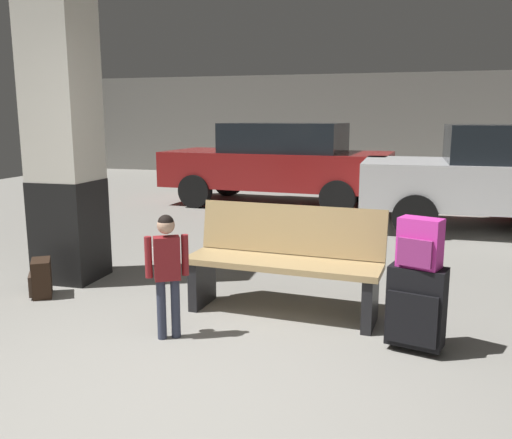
{
  "coord_description": "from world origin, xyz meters",
  "views": [
    {
      "loc": [
        1.25,
        -2.55,
        1.61
      ],
      "look_at": [
        0.2,
        1.3,
        0.85
      ],
      "focal_mm": 37.73,
      "sensor_mm": 36.0,
      "label": 1
    }
  ],
  "objects_px": {
    "structural_pillar": "(64,139)",
    "backpack_dark_floor": "(41,278)",
    "backpack_bright": "(420,243)",
    "bench": "(285,261)",
    "parked_car_far": "(279,162)",
    "child": "(167,263)",
    "suitcase": "(416,307)"
  },
  "relations": [
    {
      "from": "bench",
      "to": "backpack_bright",
      "type": "xyz_separation_m",
      "value": [
        1.04,
        -0.51,
        0.33
      ]
    },
    {
      "from": "child",
      "to": "backpack_dark_floor",
      "type": "relative_size",
      "value": 2.73
    },
    {
      "from": "backpack_dark_floor",
      "to": "parked_car_far",
      "type": "distance_m",
      "value": 5.81
    },
    {
      "from": "bench",
      "to": "backpack_dark_floor",
      "type": "xyz_separation_m",
      "value": [
        -2.23,
        -0.18,
        -0.28
      ]
    },
    {
      "from": "structural_pillar",
      "to": "bench",
      "type": "height_order",
      "value": "structural_pillar"
    },
    {
      "from": "structural_pillar",
      "to": "suitcase",
      "type": "distance_m",
      "value": 3.61
    },
    {
      "from": "structural_pillar",
      "to": "backpack_bright",
      "type": "distance_m",
      "value": 3.5
    },
    {
      "from": "backpack_bright",
      "to": "child",
      "type": "height_order",
      "value": "backpack_bright"
    },
    {
      "from": "child",
      "to": "parked_car_far",
      "type": "relative_size",
      "value": 0.22
    },
    {
      "from": "bench",
      "to": "backpack_bright",
      "type": "distance_m",
      "value": 1.2
    },
    {
      "from": "child",
      "to": "suitcase",
      "type": "bearing_deg",
      "value": 7.91
    },
    {
      "from": "backpack_dark_floor",
      "to": "parked_car_far",
      "type": "xyz_separation_m",
      "value": [
        0.93,
        5.69,
        0.64
      ]
    },
    {
      "from": "structural_pillar",
      "to": "child",
      "type": "height_order",
      "value": "structural_pillar"
    },
    {
      "from": "backpack_bright",
      "to": "parked_car_far",
      "type": "height_order",
      "value": "parked_car_far"
    },
    {
      "from": "suitcase",
      "to": "parked_car_far",
      "type": "bearing_deg",
      "value": 111.22
    },
    {
      "from": "suitcase",
      "to": "backpack_dark_floor",
      "type": "distance_m",
      "value": 3.29
    },
    {
      "from": "parked_car_far",
      "to": "structural_pillar",
      "type": "bearing_deg",
      "value": -100.86
    },
    {
      "from": "structural_pillar",
      "to": "backpack_dark_floor",
      "type": "xyz_separation_m",
      "value": [
        0.05,
        -0.57,
        -1.24
      ]
    },
    {
      "from": "bench",
      "to": "suitcase",
      "type": "distance_m",
      "value": 1.16
    },
    {
      "from": "suitcase",
      "to": "parked_car_far",
      "type": "relative_size",
      "value": 0.14
    },
    {
      "from": "structural_pillar",
      "to": "suitcase",
      "type": "bearing_deg",
      "value": -15.1
    },
    {
      "from": "bench",
      "to": "parked_car_far",
      "type": "relative_size",
      "value": 0.39
    },
    {
      "from": "bench",
      "to": "parked_car_far",
      "type": "bearing_deg",
      "value": 103.26
    },
    {
      "from": "bench",
      "to": "backpack_dark_floor",
      "type": "bearing_deg",
      "value": -175.49
    },
    {
      "from": "backpack_dark_floor",
      "to": "child",
      "type": "bearing_deg",
      "value": -20.67
    },
    {
      "from": "structural_pillar",
      "to": "bench",
      "type": "bearing_deg",
      "value": -9.71
    },
    {
      "from": "bench",
      "to": "backpack_bright",
      "type": "bearing_deg",
      "value": -25.97
    },
    {
      "from": "child",
      "to": "backpack_dark_floor",
      "type": "distance_m",
      "value": 1.67
    },
    {
      "from": "suitcase",
      "to": "backpack_dark_floor",
      "type": "xyz_separation_m",
      "value": [
        -3.27,
        0.33,
        -0.15
      ]
    },
    {
      "from": "parked_car_far",
      "to": "suitcase",
      "type": "bearing_deg",
      "value": -68.78
    },
    {
      "from": "suitcase",
      "to": "backpack_bright",
      "type": "bearing_deg",
      "value": -167.98
    },
    {
      "from": "backpack_dark_floor",
      "to": "parked_car_far",
      "type": "relative_size",
      "value": 0.08
    }
  ]
}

